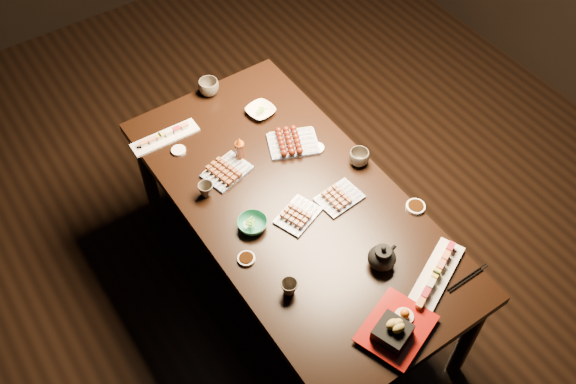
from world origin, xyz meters
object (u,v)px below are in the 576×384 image
object	(u,v)px
yakitori_plate_center	(298,213)
teacup_far_right	(209,87)
teacup_near_left	(289,287)
sushi_platter_near	(435,275)
dining_table	(294,248)
edamame_bowl_green	(252,224)
tempura_tray	(398,324)
teacup_mid_right	(359,158)
yakitori_plate_right	(340,196)
teapot	(382,256)
teacup_far_left	(206,190)
condiment_bottle	(240,148)
yakitori_plate_left	(227,169)
edamame_bowl_cream	(261,111)
sushi_platter_far	(165,135)

from	to	relation	value
yakitori_plate_center	teacup_far_right	size ratio (longest dim) A/B	1.81
teacup_near_left	sushi_platter_near	bearing A→B (deg)	-28.34
dining_table	sushi_platter_near	distance (m)	0.81
edamame_bowl_green	tempura_tray	size ratio (longest dim) A/B	0.46
teacup_mid_right	yakitori_plate_right	bearing A→B (deg)	-149.28
teapot	teacup_far_left	bearing A→B (deg)	113.84
yakitori_plate_center	condiment_bottle	xyz separation A→B (m)	(-0.03, 0.44, 0.05)
yakitori_plate_center	yakitori_plate_left	bearing A→B (deg)	88.16
edamame_bowl_cream	teacup_near_left	bearing A→B (deg)	-116.26
yakitori_plate_center	tempura_tray	xyz separation A→B (m)	(0.00, -0.67, 0.03)
edamame_bowl_green	teacup_far_right	size ratio (longest dim) A/B	1.24
dining_table	sushi_platter_far	size ratio (longest dim) A/B	5.28
sushi_platter_far	yakitori_plate_right	world-z (taller)	yakitori_plate_right
condiment_bottle	edamame_bowl_green	bearing A→B (deg)	-114.13
edamame_bowl_green	teacup_mid_right	bearing A→B (deg)	2.99
dining_table	teacup_mid_right	bearing A→B (deg)	-3.61
sushi_platter_far	tempura_tray	size ratio (longest dim) A/B	1.18
tempura_tray	condiment_bottle	world-z (taller)	condiment_bottle
edamame_bowl_green	yakitori_plate_left	bearing A→B (deg)	78.53
teacup_far_right	teapot	bearing A→B (deg)	-86.77
dining_table	yakitori_plate_left	xyz separation A→B (m)	(-0.16, 0.32, 0.40)
sushi_platter_near	edamame_bowl_green	size ratio (longest dim) A/B	3.02
sushi_platter_near	teacup_near_left	bearing A→B (deg)	127.14
sushi_platter_far	teacup_far_right	xyz separation A→B (m)	(0.34, 0.16, 0.02)
yakitori_plate_center	edamame_bowl_cream	size ratio (longest dim) A/B	1.41
dining_table	teacup_far_right	size ratio (longest dim) A/B	16.82
edamame_bowl_green	teacup_near_left	distance (m)	0.36
edamame_bowl_green	edamame_bowl_cream	size ratio (longest dim) A/B	0.96
teacup_near_left	teacup_far_right	distance (m)	1.25
edamame_bowl_green	teapot	bearing A→B (deg)	-53.52
dining_table	tempura_tray	xyz separation A→B (m)	(-0.03, -0.75, 0.43)
teacup_far_left	teacup_near_left	bearing A→B (deg)	-87.57
dining_table	teapot	world-z (taller)	teapot
teacup_far_left	condiment_bottle	size ratio (longest dim) A/B	0.51
yakitori_plate_right	teacup_near_left	xyz separation A→B (m)	(-0.46, -0.27, 0.01)
yakitori_plate_left	teacup_near_left	size ratio (longest dim) A/B	2.95
yakitori_plate_left	teacup_far_left	bearing A→B (deg)	-172.00
yakitori_plate_center	edamame_bowl_green	distance (m)	0.21
yakitori_plate_left	teacup_far_left	world-z (taller)	teacup_far_left
yakitori_plate_right	yakitori_plate_left	world-z (taller)	yakitori_plate_left
sushi_platter_near	teacup_far_right	bearing A→B (deg)	73.57
dining_table	teacup_far_right	world-z (taller)	teacup_far_right
sushi_platter_near	condiment_bottle	bearing A→B (deg)	82.70
edamame_bowl_cream	teapot	size ratio (longest dim) A/B	0.98
tempura_tray	teacup_near_left	distance (m)	0.45
sushi_platter_near	teacup_far_left	size ratio (longest dim) A/B	5.62
edamame_bowl_cream	teacup_mid_right	distance (m)	0.58
teapot	teacup_near_left	bearing A→B (deg)	159.06
edamame_bowl_cream	teacup_far_left	world-z (taller)	teacup_far_left
yakitori_plate_center	condiment_bottle	size ratio (longest dim) A/B	1.39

